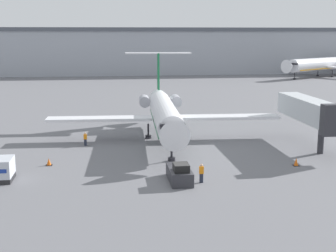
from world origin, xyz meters
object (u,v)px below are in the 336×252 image
object	(u,v)px
worker_near_tug	(201,173)
traffic_cone_right	(296,162)
traffic_cone_left	(49,162)
worker_by_wing	(85,139)
airplane_main	(164,112)
jet_bridge	(311,111)
pushback_tug	(179,173)
luggage_cart	(3,169)
airplane_parked_far_left	(323,64)

from	to	relation	value
worker_near_tug	traffic_cone_right	size ratio (longest dim) A/B	2.18
traffic_cone_right	traffic_cone_left	bearing A→B (deg)	172.29
worker_by_wing	traffic_cone_right	distance (m)	25.15
airplane_main	jet_bridge	distance (m)	18.09
worker_near_tug	worker_by_wing	bearing A→B (deg)	124.78
pushback_tug	traffic_cone_left	size ratio (longest dim) A/B	5.94
traffic_cone_right	jet_bridge	world-z (taller)	jet_bridge
worker_near_tug	worker_by_wing	size ratio (longest dim) A/B	1.09
luggage_cart	jet_bridge	size ratio (longest dim) A/B	0.20
pushback_tug	airplane_parked_far_left	distance (m)	117.84
airplane_parked_far_left	jet_bridge	world-z (taller)	airplane_parked_far_left
luggage_cart	worker_by_wing	distance (m)	14.88
worker_by_wing	jet_bridge	distance (m)	27.49
airplane_main	jet_bridge	world-z (taller)	airplane_main
worker_near_tug	jet_bridge	xyz separation A→B (m)	(15.67, 11.81, 3.51)
airplane_parked_far_left	traffic_cone_right	bearing A→B (deg)	-116.79
luggage_cart	airplane_parked_far_left	distance (m)	125.26
worker_by_wing	jet_bridge	world-z (taller)	jet_bridge
pushback_tug	worker_by_wing	bearing A→B (deg)	121.00
worker_near_tug	jet_bridge	world-z (taller)	jet_bridge
traffic_cone_left	jet_bridge	distance (m)	30.85
luggage_cart	traffic_cone_right	distance (m)	29.14
worker_by_wing	traffic_cone_left	xyz separation A→B (m)	(-3.41, -8.46, -0.48)
traffic_cone_right	airplane_parked_far_left	bearing A→B (deg)	63.21
pushback_tug	luggage_cart	distance (m)	16.44
worker_near_tug	traffic_cone_right	world-z (taller)	worker_near_tug
traffic_cone_right	jet_bridge	distance (m)	9.80
luggage_cart	traffic_cone_right	xyz separation A→B (m)	(29.11, 1.22, -0.67)
pushback_tug	traffic_cone_left	xyz separation A→B (m)	(-12.71, 7.02, -0.37)
worker_near_tug	jet_bridge	bearing A→B (deg)	37.00
airplane_main	pushback_tug	distance (m)	17.82
pushback_tug	jet_bridge	world-z (taller)	jet_bridge
pushback_tug	traffic_cone_right	world-z (taller)	pushback_tug
luggage_cart	jet_bridge	world-z (taller)	jet_bridge
airplane_main	worker_by_wing	xyz separation A→B (m)	(-10.03, -2.10, -2.70)
airplane_main	traffic_cone_right	xyz separation A→B (m)	(12.11, -14.01, -3.16)
pushback_tug	traffic_cone_right	bearing A→B (deg)	15.52
airplane_main	airplane_parked_far_left	world-z (taller)	airplane_parked_far_left
airplane_main	pushback_tug	size ratio (longest dim) A/B	6.55
traffic_cone_right	jet_bridge	size ratio (longest dim) A/B	0.06
luggage_cart	traffic_cone_right	world-z (taller)	luggage_cart
traffic_cone_left	airplane_parked_far_left	bearing A→B (deg)	51.43
pushback_tug	traffic_cone_right	distance (m)	13.33
worker_near_tug	airplane_main	bearing A→B (deg)	93.78
pushback_tug	jet_bridge	distance (m)	21.14
jet_bridge	traffic_cone_right	bearing A→B (deg)	-122.26
worker_near_tug	airplane_parked_far_left	distance (m)	117.43
airplane_main	worker_by_wing	size ratio (longest dim) A/B	18.32
airplane_main	traffic_cone_right	distance (m)	18.79
airplane_main	worker_near_tug	world-z (taller)	airplane_main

